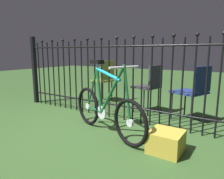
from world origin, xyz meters
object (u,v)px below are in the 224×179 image
object	(u,v)px
bicycle	(106,109)
chair_olive	(105,77)
chair_charcoal	(150,84)
display_crate	(166,142)
chair_navy	(194,88)

from	to	relation	value
bicycle	chair_olive	distance (m)	1.76
chair_charcoal	display_crate	bearing A→B (deg)	-60.14
chair_navy	chair_charcoal	distance (m)	0.73
chair_olive	chair_charcoal	world-z (taller)	chair_olive
chair_navy	chair_charcoal	world-z (taller)	chair_navy
chair_olive	chair_navy	world-z (taller)	chair_olive
chair_olive	bicycle	bearing A→B (deg)	-54.40
chair_navy	display_crate	world-z (taller)	chair_navy
bicycle	chair_charcoal	xyz separation A→B (m)	(0.10, 1.16, 0.17)
display_crate	chair_charcoal	bearing A→B (deg)	119.86
chair_navy	display_crate	xyz separation A→B (m)	(-0.02, -1.15, -0.39)
display_crate	chair_navy	bearing A→B (deg)	89.02
chair_charcoal	display_crate	xyz separation A→B (m)	(0.70, -1.23, -0.39)
chair_olive	chair_navy	size ratio (longest dim) A/B	1.04
bicycle	chair_olive	world-z (taller)	bicycle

